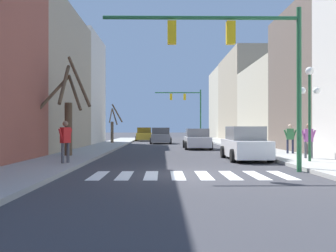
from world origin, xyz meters
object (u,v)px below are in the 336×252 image
(car_parked_left_mid, at_px, (144,135))
(pedestrian_near_right_corner, at_px, (309,138))
(car_parked_right_far, at_px, (245,144))
(pedestrian_on_right_sidewalk, at_px, (65,138))
(street_lamp_right_corner, at_px, (310,94))
(street_tree_right_far, at_px, (113,126))
(pedestrian_crossing_street, at_px, (290,136))
(street_tree_left_mid, at_px, (68,113))
(traffic_signal_near, at_px, (241,51))
(car_parked_right_near, at_px, (197,139))
(car_parked_right_mid, at_px, (161,136))
(traffic_signal_far, at_px, (188,104))

(car_parked_left_mid, relative_size, pedestrian_near_right_corner, 2.54)
(car_parked_right_far, xyz_separation_m, pedestrian_on_right_sidewalk, (-8.25, -3.22, 0.41))
(street_lamp_right_corner, distance_m, street_tree_right_far, 24.95)
(car_parked_left_mid, bearing_deg, pedestrian_crossing_street, -159.76)
(car_parked_left_mid, relative_size, street_tree_left_mid, 0.81)
(pedestrian_near_right_corner, relative_size, pedestrian_on_right_sidewalk, 0.95)
(traffic_signal_near, relative_size, car_parked_right_near, 1.56)
(car_parked_right_mid, xyz_separation_m, street_tree_left_mid, (-4.82, -19.68, 1.63))
(car_parked_right_mid, height_order, pedestrian_crossing_street, pedestrian_crossing_street)
(pedestrian_near_right_corner, distance_m, street_tree_right_far, 23.71)
(pedestrian_on_right_sidewalk, bearing_deg, car_parked_right_mid, -157.59)
(traffic_signal_near, height_order, car_parked_right_mid, traffic_signal_near)
(traffic_signal_near, distance_m, pedestrian_on_right_sidewalk, 7.98)
(street_tree_right_far, bearing_deg, car_parked_right_near, -50.31)
(car_parked_right_far, distance_m, street_tree_right_far, 21.65)
(car_parked_right_far, distance_m, pedestrian_on_right_sidewalk, 8.87)
(car_parked_right_mid, bearing_deg, traffic_signal_far, 162.21)
(car_parked_right_near, xyz_separation_m, pedestrian_on_right_sidewalk, (-6.75, -13.69, 0.46))
(traffic_signal_far, bearing_deg, pedestrian_crossing_street, -82.19)
(car_parked_right_mid, relative_size, pedestrian_crossing_street, 2.43)
(traffic_signal_near, distance_m, street_lamp_right_corner, 4.82)
(pedestrian_on_right_sidewalk, distance_m, street_tree_left_mid, 4.53)
(traffic_signal_far, height_order, street_tree_right_far, traffic_signal_far)
(car_parked_left_mid, bearing_deg, street_tree_right_far, 163.33)
(car_parked_left_mid, distance_m, car_parked_right_near, 18.86)
(pedestrian_crossing_street, bearing_deg, street_lamp_right_corner, -86.51)
(street_tree_left_mid, bearing_deg, car_parked_left_mid, 84.27)
(car_parked_right_mid, height_order, street_tree_left_mid, street_tree_left_mid)
(traffic_signal_far, height_order, pedestrian_near_right_corner, traffic_signal_far)
(traffic_signal_near, distance_m, pedestrian_near_right_corner, 7.05)
(car_parked_left_mid, distance_m, car_parked_right_far, 29.39)
(car_parked_left_mid, height_order, pedestrian_crossing_street, pedestrian_crossing_street)
(street_tree_right_far, bearing_deg, street_tree_left_mid, -90.18)
(car_parked_right_mid, xyz_separation_m, pedestrian_crossing_street, (7.52, -18.01, 0.38))
(street_lamp_right_corner, height_order, car_parked_right_mid, street_lamp_right_corner)
(street_tree_left_mid, bearing_deg, pedestrian_near_right_corner, -8.71)
(street_lamp_right_corner, distance_m, pedestrian_near_right_corner, 2.67)
(car_parked_right_near, distance_m, street_tree_right_far, 11.94)
(car_parked_right_mid, bearing_deg, pedestrian_on_right_sidewalk, -9.29)
(pedestrian_near_right_corner, xyz_separation_m, pedestrian_on_right_sidewalk, (-11.19, -2.42, 0.05))
(street_lamp_right_corner, xyz_separation_m, street_tree_left_mid, (-11.50, 3.56, -0.71))
(traffic_signal_near, height_order, pedestrian_on_right_sidewalk, traffic_signal_near)
(street_lamp_right_corner, relative_size, car_parked_left_mid, 0.98)
(car_parked_right_near, distance_m, pedestrian_crossing_street, 9.06)
(car_parked_right_far, height_order, pedestrian_on_right_sidewalk, pedestrian_on_right_sidewalk)
(pedestrian_crossing_street, bearing_deg, street_tree_right_far, 138.71)
(car_parked_right_mid, height_order, car_parked_right_far, car_parked_right_far)
(traffic_signal_far, height_order, pedestrian_crossing_street, traffic_signal_far)
(pedestrian_crossing_street, bearing_deg, traffic_signal_far, 110.50)
(pedestrian_crossing_street, distance_m, street_tree_left_mid, 12.52)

